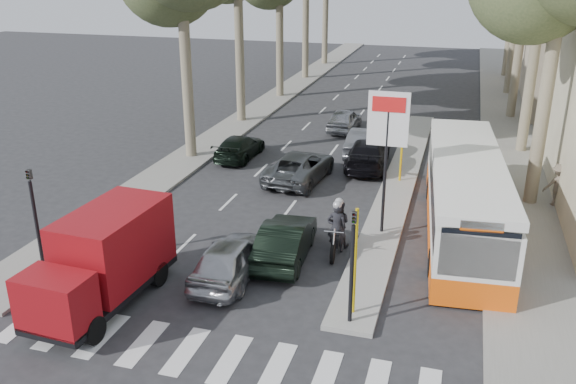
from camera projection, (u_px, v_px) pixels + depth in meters
name	position (u px, v px, depth m)	size (l,w,h in m)	color
ground	(261.00, 285.00, 20.00)	(120.00, 120.00, 0.00)	#28282B
sidewalk_right	(506.00, 120.00, 40.12)	(3.20, 70.00, 0.12)	gray
median_left	(279.00, 96.00, 47.15)	(2.40, 64.00, 0.12)	gray
traffic_island	(399.00, 182.00, 28.97)	(1.50, 26.00, 0.16)	gray
billboard	(387.00, 143.00, 22.29)	(1.50, 12.10, 5.60)	yellow
traffic_light_island	(353.00, 249.00, 16.91)	(0.16, 0.41, 3.60)	black
traffic_light_left	(33.00, 201.00, 20.20)	(0.16, 0.41, 3.60)	black
silver_hatchback	(231.00, 258.00, 20.19)	(1.72, 4.28, 1.46)	#B0B3B9
dark_hatchback	(286.00, 240.00, 21.49)	(1.53, 4.39, 1.45)	black
queue_car_a	(300.00, 167.00, 29.16)	(2.32, 5.04, 1.40)	#505458
queue_car_b	(368.00, 154.00, 31.01)	(2.04, 5.01, 1.45)	black
queue_car_c	(344.00, 120.00, 37.69)	(1.63, 4.05, 1.38)	#9FA1A7
queue_car_d	(366.00, 142.00, 32.91)	(1.59, 4.57, 1.51)	#53555B
queue_car_e	(239.00, 147.00, 32.47)	(1.73, 4.25, 1.23)	black
red_truck	(105.00, 258.00, 18.48)	(2.35, 5.51, 2.88)	black
city_bus	(465.00, 194.00, 23.21)	(3.48, 11.88, 3.09)	#F85A0D
motorcycle	(337.00, 227.00, 22.09)	(0.88, 2.39, 2.03)	black
pedestrian_near	(489.00, 197.00, 24.84)	(0.93, 0.45, 1.58)	#463652
pedestrian_far	(558.00, 185.00, 25.85)	(1.19, 0.53, 1.84)	#675C4D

